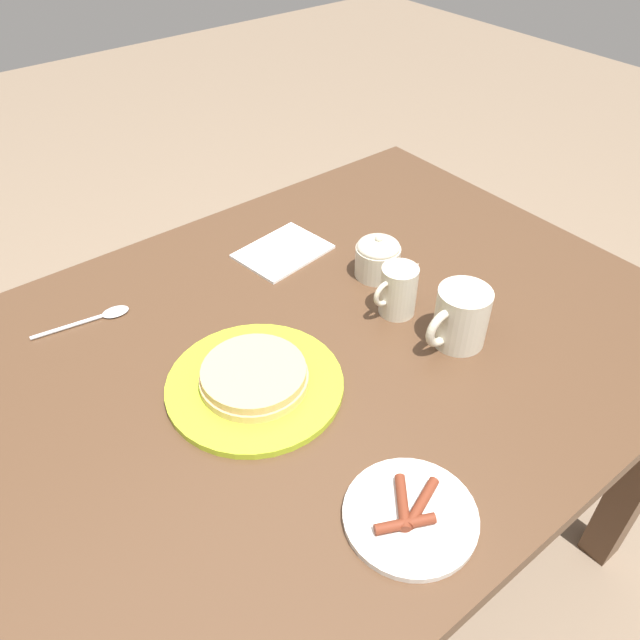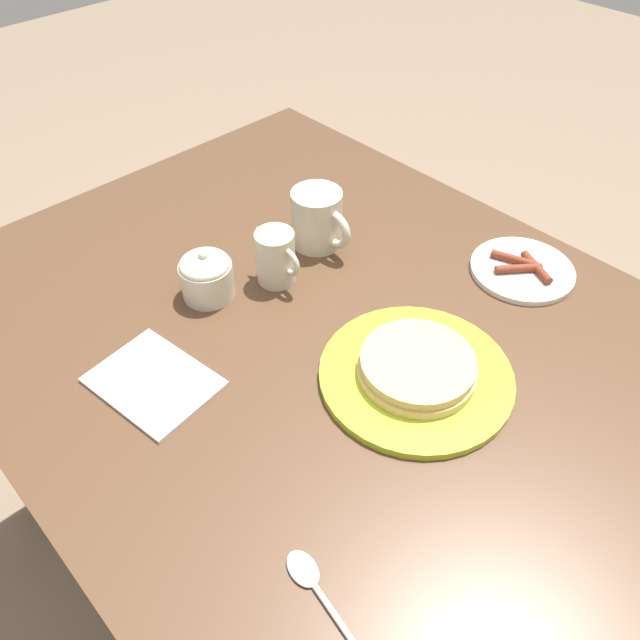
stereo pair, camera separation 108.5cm
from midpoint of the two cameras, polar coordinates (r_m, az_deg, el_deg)
ground_plane at (r=1.46m, az=-14.49°, el=-36.82°), size 8.00×8.00×0.00m
dining_table at (r=0.87m, az=-22.63°, el=-29.50°), size 1.49×0.93×0.72m
pancake_plate at (r=0.75m, az=-22.72°, el=-26.98°), size 0.28×0.28×0.04m
side_plate_bacon at (r=0.82m, az=-3.86°, el=-13.01°), size 0.17×0.17×0.02m
coffee_mug at (r=0.92m, az=-25.86°, el=-5.91°), size 0.12×0.09×0.10m
creamer_pitcher at (r=0.90m, az=-31.83°, el=-10.62°), size 0.11×0.06×0.10m
sugar_bowl at (r=0.95m, az=-38.18°, el=-12.06°), size 0.08×0.08×0.09m
napkin at (r=0.95m, az=-45.35°, el=-21.96°), size 0.19×0.15×0.01m
spoon at (r=0.80m, az=-44.01°, el=-44.29°), size 0.17×0.04×0.01m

